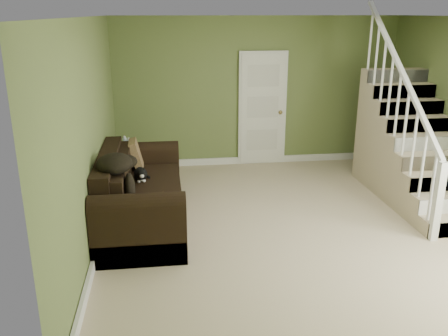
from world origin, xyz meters
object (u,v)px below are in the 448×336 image
object	(u,v)px
cat	(140,174)
banana	(160,196)
sofa	(138,197)
side_table	(126,169)

from	to	relation	value
cat	banana	world-z (taller)	cat
sofa	side_table	distance (m)	1.36
sofa	banana	world-z (taller)	sofa
banana	cat	bearing A→B (deg)	70.83
cat	banana	xyz separation A→B (m)	(0.25, -0.66, -0.06)
sofa	side_table	world-z (taller)	sofa
side_table	sofa	bearing A→B (deg)	-79.46
sofa	banana	xyz separation A→B (m)	(0.28, -0.45, 0.18)
side_table	banana	xyz separation A→B (m)	(0.53, -1.78, 0.23)
cat	banana	size ratio (longest dim) A/B	2.59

